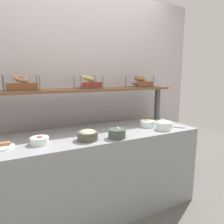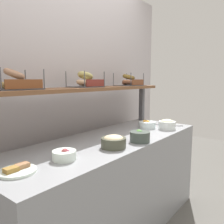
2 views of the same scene
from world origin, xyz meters
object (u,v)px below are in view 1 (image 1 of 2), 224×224
at_px(bowl_veggie_mix, 117,133).
at_px(serving_spoon_by_edge, 174,126).
at_px(bowl_scallion_spread, 164,125).
at_px(bowl_beet_salad, 40,140).
at_px(bowl_tuna_salad, 88,135).
at_px(bagel_basket_plain, 88,84).
at_px(bagel_basket_cinnamon_raisin, 139,83).
at_px(serving_plate_white, 1,146).
at_px(serving_spoon_near_plate, 170,125).
at_px(bowl_fruit_salad, 147,123).
at_px(bagel_basket_everything, 21,85).

xyz_separation_m(bowl_veggie_mix, serving_spoon_by_edge, (0.76, 0.06, -0.04)).
xyz_separation_m(bowl_scallion_spread, bowl_beet_salad, (-1.25, 0.11, -0.02)).
bearing_deg(bowl_beet_salad, bowl_scallion_spread, -4.87).
bearing_deg(bowl_beet_salad, bowl_tuna_salad, -11.36).
distance_m(bowl_scallion_spread, bowl_tuna_salad, 0.85).
xyz_separation_m(bagel_basket_plain, bagel_basket_cinnamon_raisin, (0.66, -0.02, -0.00)).
height_order(bowl_beet_salad, serving_plate_white, bowl_beet_salad).
relative_size(bowl_beet_salad, bowl_veggie_mix, 0.92).
relative_size(bowl_tuna_salad, serving_spoon_by_edge, 1.27).
bearing_deg(bagel_basket_plain, serving_spoon_by_edge, -29.23).
relative_size(bowl_tuna_salad, serving_plate_white, 0.92).
relative_size(bowl_tuna_salad, serving_spoon_near_plate, 1.09).
bearing_deg(bagel_basket_plain, bowl_tuna_salad, -111.73).
relative_size(bowl_beet_salad, serving_spoon_near_plate, 0.88).
distance_m(bowl_veggie_mix, bagel_basket_cinnamon_raisin, 0.89).
bearing_deg(serving_spoon_by_edge, serving_spoon_near_plate, 90.38).
relative_size(bowl_veggie_mix, bagel_basket_plain, 0.61).
xyz_separation_m(bowl_tuna_salad, bagel_basket_plain, (0.18, 0.46, 0.43)).
bearing_deg(bowl_fruit_salad, bowl_beet_salad, -176.16).
height_order(serving_plate_white, bagel_basket_plain, bagel_basket_plain).
height_order(serving_spoon_near_plate, bagel_basket_plain, bagel_basket_plain).
bearing_deg(bowl_fruit_salad, serving_plate_white, -178.68).
height_order(bowl_tuna_salad, serving_spoon_near_plate, bowl_tuna_salad).
bearing_deg(bowl_fruit_salad, serving_spoon_by_edge, -34.04).
distance_m(bowl_beet_salad, serving_spoon_by_edge, 1.42).
bearing_deg(serving_plate_white, bagel_basket_plain, 21.06).
relative_size(bowl_scallion_spread, bowl_beet_salad, 1.14).
height_order(bowl_fruit_salad, serving_plate_white, bowl_fruit_salad).
bearing_deg(bagel_basket_plain, bowl_veggie_mix, -81.36).
height_order(bowl_scallion_spread, bowl_veggie_mix, bowl_scallion_spread).
distance_m(bagel_basket_everything, bagel_basket_plain, 0.67).
bearing_deg(bagel_basket_cinnamon_raisin, serving_plate_white, -168.27).
relative_size(bowl_beet_salad, bagel_basket_everything, 0.48).
height_order(bowl_scallion_spread, bowl_fruit_salad, bowl_scallion_spread).
relative_size(bowl_scallion_spread, serving_spoon_by_edge, 1.17).
bearing_deg(serving_plate_white, bowl_fruit_salad, 1.32).
relative_size(bowl_veggie_mix, bagel_basket_cinnamon_raisin, 0.60).
distance_m(bowl_veggie_mix, serving_spoon_by_edge, 0.76).
xyz_separation_m(bowl_scallion_spread, bagel_basket_plain, (-0.67, 0.49, 0.43)).
height_order(bowl_fruit_salad, bowl_beet_salad, bowl_fruit_salad).
xyz_separation_m(bagel_basket_everything, bagel_basket_plain, (0.67, 0.00, 0.00)).
distance_m(bowl_scallion_spread, bagel_basket_everything, 1.49).
bearing_deg(bowl_fruit_salad, serving_spoon_near_plate, -21.91).
relative_size(bowl_fruit_salad, bagel_basket_everything, 0.55).
xyz_separation_m(serving_spoon_near_plate, serving_spoon_by_edge, (0.00, -0.07, 0.00)).
xyz_separation_m(bowl_beet_salad, serving_spoon_by_edge, (1.42, -0.09, -0.03)).
bearing_deg(serving_spoon_near_plate, serving_plate_white, 177.82).
bearing_deg(serving_spoon_near_plate, bowl_veggie_mix, -170.60).
height_order(bowl_beet_salad, bagel_basket_cinnamon_raisin, bagel_basket_cinnamon_raisin).
bearing_deg(bowl_veggie_mix, serving_spoon_near_plate, 9.40).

